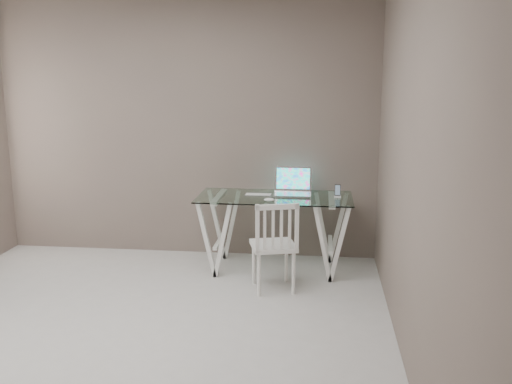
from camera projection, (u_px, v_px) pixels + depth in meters
room at (96, 106)px, 3.75m from camera, size 4.50×4.52×2.71m
desk at (275, 232)px, 5.62m from camera, size 1.50×0.70×0.75m
chair at (275, 242)px, 5.03m from camera, size 0.47×0.47×0.83m
laptop at (293, 188)px, 5.66m from camera, size 0.37×0.31×0.26m
keyboard at (258, 195)px, 5.61m from camera, size 0.27×0.11×0.01m
mouse at (269, 200)px, 5.33m from camera, size 0.10×0.06×0.03m
phone_dock at (338, 194)px, 5.51m from camera, size 0.07×0.07×0.12m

